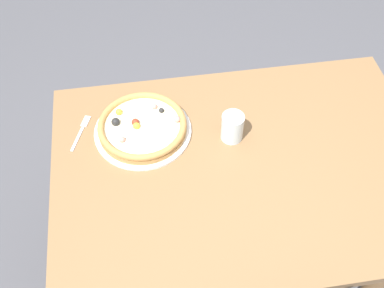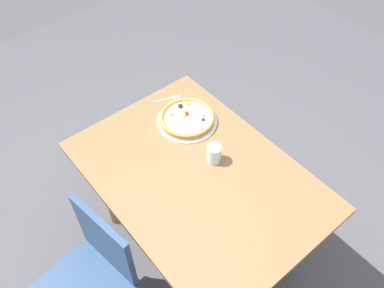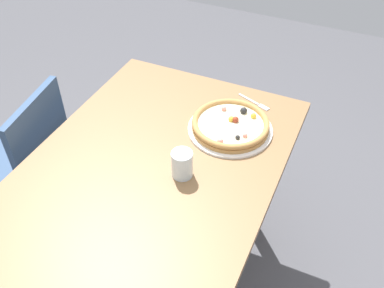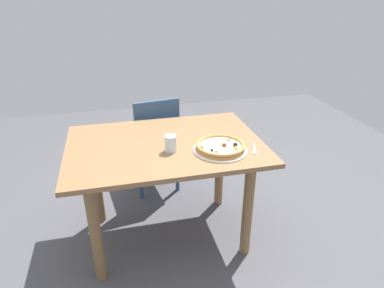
{
  "view_description": "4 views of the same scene",
  "coord_description": "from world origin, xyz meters",
  "px_view_note": "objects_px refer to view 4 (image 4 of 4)",
  "views": [
    {
      "loc": [
        -0.32,
        -0.89,
        2.05
      ],
      "look_at": [
        -0.16,
        0.1,
        0.79
      ],
      "focal_mm": 43.82,
      "sensor_mm": 36.0,
      "label": 1
    },
    {
      "loc": [
        0.92,
        -0.8,
        2.42
      ],
      "look_at": [
        -0.16,
        0.1,
        0.79
      ],
      "focal_mm": 37.35,
      "sensor_mm": 36.0,
      "label": 2
    },
    {
      "loc": [
        0.97,
        0.61,
        1.91
      ],
      "look_at": [
        -0.16,
        0.1,
        0.79
      ],
      "focal_mm": 40.42,
      "sensor_mm": 36.0,
      "label": 3
    },
    {
      "loc": [
        0.31,
        2.01,
        1.74
      ],
      "look_at": [
        -0.16,
        0.1,
        0.79
      ],
      "focal_mm": 31.52,
      "sensor_mm": 36.0,
      "label": 4
    }
  ],
  "objects_px": {
    "plate": "(220,150)",
    "drinking_glass": "(171,143)",
    "chair_near": "(154,140)",
    "fork": "(254,149)",
    "dining_table": "(166,160)",
    "pizza": "(221,146)"
  },
  "relations": [
    {
      "from": "pizza",
      "to": "chair_near",
      "type": "bearing_deg",
      "value": -70.03
    },
    {
      "from": "fork",
      "to": "drinking_glass",
      "type": "xyz_separation_m",
      "value": [
        0.52,
        -0.11,
        0.05
      ]
    },
    {
      "from": "plate",
      "to": "fork",
      "type": "xyz_separation_m",
      "value": [
        -0.22,
        0.04,
        -0.0
      ]
    },
    {
      "from": "fork",
      "to": "pizza",
      "type": "bearing_deg",
      "value": -79.46
    },
    {
      "from": "chair_near",
      "to": "dining_table",
      "type": "bearing_deg",
      "value": -99.18
    },
    {
      "from": "plate",
      "to": "drinking_glass",
      "type": "height_order",
      "value": "drinking_glass"
    },
    {
      "from": "dining_table",
      "to": "drinking_glass",
      "type": "xyz_separation_m",
      "value": [
        -0.02,
        0.12,
        0.18
      ]
    },
    {
      "from": "chair_near",
      "to": "drinking_glass",
      "type": "bearing_deg",
      "value": -97.85
    },
    {
      "from": "dining_table",
      "to": "chair_near",
      "type": "relative_size",
      "value": 1.44
    },
    {
      "from": "plate",
      "to": "pizza",
      "type": "xyz_separation_m",
      "value": [
        -0.0,
        0.0,
        0.03
      ]
    },
    {
      "from": "plate",
      "to": "drinking_glass",
      "type": "distance_m",
      "value": 0.32
    },
    {
      "from": "chair_near",
      "to": "plate",
      "type": "bearing_deg",
      "value": -78.4
    },
    {
      "from": "fork",
      "to": "chair_near",
      "type": "bearing_deg",
      "value": -128.7
    },
    {
      "from": "dining_table",
      "to": "pizza",
      "type": "bearing_deg",
      "value": 148.88
    },
    {
      "from": "plate",
      "to": "drinking_glass",
      "type": "relative_size",
      "value": 3.28
    },
    {
      "from": "chair_near",
      "to": "pizza",
      "type": "distance_m",
      "value": 0.97
    },
    {
      "from": "plate",
      "to": "drinking_glass",
      "type": "xyz_separation_m",
      "value": [
        0.31,
        -0.07,
        0.05
      ]
    },
    {
      "from": "chair_near",
      "to": "plate",
      "type": "distance_m",
      "value": 0.96
    },
    {
      "from": "fork",
      "to": "drinking_glass",
      "type": "distance_m",
      "value": 0.54
    },
    {
      "from": "pizza",
      "to": "drinking_glass",
      "type": "distance_m",
      "value": 0.32
    },
    {
      "from": "dining_table",
      "to": "plate",
      "type": "distance_m",
      "value": 0.4
    },
    {
      "from": "drinking_glass",
      "to": "chair_near",
      "type": "bearing_deg",
      "value": -89.5
    }
  ]
}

